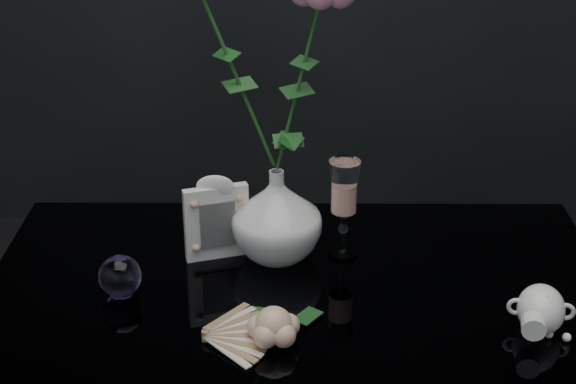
# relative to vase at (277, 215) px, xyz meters

# --- Properties ---
(vase) EXTENTS (0.17, 0.17, 0.17)m
(vase) POSITION_rel_vase_xyz_m (0.00, 0.00, 0.00)
(vase) COLOR white
(vase) RESTS_ON table
(wine_glass) EXTENTS (0.06, 0.06, 0.18)m
(wine_glass) POSITION_rel_vase_xyz_m (0.12, 0.01, 0.01)
(wine_glass) COLOR white
(wine_glass) RESTS_ON table
(picture_frame) EXTENTS (0.14, 0.12, 0.16)m
(picture_frame) POSITION_rel_vase_xyz_m (-0.10, -0.00, -0.00)
(picture_frame) COLOR white
(picture_frame) RESTS_ON table
(paperweight) EXTENTS (0.09, 0.09, 0.07)m
(paperweight) POSITION_rel_vase_xyz_m (-0.25, -0.13, -0.05)
(paperweight) COLOR #A388DD
(paperweight) RESTS_ON table
(paper_fan) EXTENTS (0.24, 0.21, 0.02)m
(paper_fan) POSITION_rel_vase_xyz_m (-0.10, -0.26, -0.07)
(paper_fan) COLOR beige
(paper_fan) RESTS_ON table
(loose_rose) EXTENTS (0.19, 0.22, 0.06)m
(loose_rose) POSITION_rel_vase_xyz_m (-0.00, -0.26, -0.05)
(loose_rose) COLOR #DDAD8F
(loose_rose) RESTS_ON table
(pearl_jar) EXTENTS (0.30, 0.31, 0.08)m
(pearl_jar) POSITION_rel_vase_xyz_m (0.41, -0.22, -0.04)
(pearl_jar) COLOR white
(pearl_jar) RESTS_ON table
(roses) EXTENTS (0.29, 0.12, 0.41)m
(roses) POSITION_rel_vase_xyz_m (-0.02, 0.01, 0.29)
(roses) COLOR #FFBF9D
(roses) RESTS_ON vase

